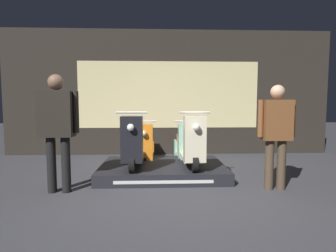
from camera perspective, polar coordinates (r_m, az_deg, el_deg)
ground_plane at (r=3.84m, az=2.29°, el=-15.08°), size 30.00×30.00×0.00m
shop_wall_back at (r=6.83m, az=0.13°, el=7.20°), size 8.40×0.09×3.20m
display_platform at (r=4.91m, az=-1.16°, el=-9.41°), size 2.24×1.54×0.21m
scooter_display_left at (r=4.77m, az=-7.23°, el=-4.01°), size 0.49×1.60×0.98m
scooter_display_right at (r=4.79m, az=4.91°, el=-3.95°), size 0.49×1.60×0.98m
scooter_backrow_0 at (r=5.80m, az=-4.93°, el=-4.49°), size 0.49×1.60×0.98m
scooter_backrow_1 at (r=5.82m, az=3.54°, el=-4.44°), size 0.49×1.60×0.98m
person_left_browsing at (r=4.14m, az=-22.96°, el=0.73°), size 0.63×0.26×1.73m
person_right_browsing at (r=4.28m, az=22.54°, el=-0.61°), size 0.58×0.23×1.59m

